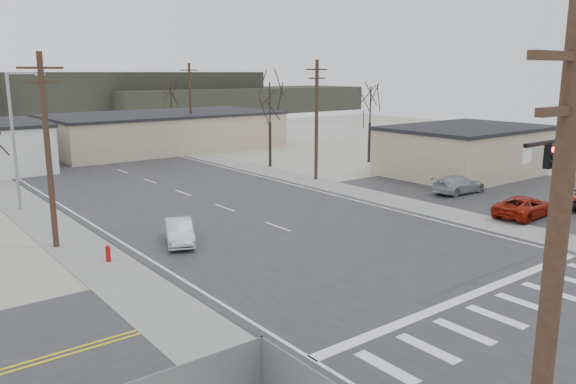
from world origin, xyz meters
The scene contains 25 objects.
ground centered at (0.00, 0.00, 0.00)m, with size 140.00×140.00×0.00m, color #BABBB6.
main_road centered at (0.00, 15.00, 0.02)m, with size 18.00×110.00×0.05m, color #28282A.
cross_road centered at (0.00, 0.00, 0.02)m, with size 90.00×10.00×0.04m, color #28282A.
parking_lot centered at (20.00, 6.00, 0.02)m, with size 18.00×20.00×0.03m, color #28282A.
sidewalk_left centered at (-10.60, 20.00, 0.03)m, with size 3.00×90.00×0.06m, color gray.
sidewalk_right centered at (10.60, 20.00, 0.03)m, with size 3.00×90.00×0.06m, color gray.
fire_hydrant centered at (-10.20, 8.00, 0.45)m, with size 0.24×0.24×0.87m.
yield_sign centered at (11.50, -3.50, 2.07)m, with size 0.80×0.80×2.35m.
building_right_far centered at (10.00, 44.00, 2.15)m, with size 26.30×14.30×4.30m.
building_lot centered at (24.00, 12.00, 2.16)m, with size 14.30×10.30×4.30m.
upole_left_a centered at (-11.50, -14.00, 5.22)m, with size 2.20×0.30×10.00m.
upole_left_b centered at (-11.50, 12.00, 5.22)m, with size 2.20×0.30×10.00m.
upole_right_a centered at (11.50, 18.00, 5.22)m, with size 2.20×0.30×10.00m.
upole_right_b centered at (11.50, 40.00, 5.22)m, with size 2.20×0.30×10.00m.
streetlight_main centered at (-10.80, 22.00, 5.09)m, with size 2.40×0.25×9.00m.
tree_right_mid centered at (12.50, 26.00, 5.93)m, with size 3.74×3.74×8.33m.
tree_right_far centered at (15.00, 52.00, 5.58)m, with size 3.52×3.52×7.84m.
tree_lot centered at (22.00, 22.00, 5.58)m, with size 3.52×3.52×7.84m.
hill_center centered at (15.00, 96.00, 4.50)m, with size 80.00×18.00×9.00m, color #333026.
hill_right centered at (50.00, 90.00, 2.75)m, with size 60.00×18.00×5.50m, color #333026.
sedan_crossing centered at (-6.08, 8.65, 0.68)m, with size 1.35×3.87×1.27m, color #B0B7BB.
car_far_a centered at (5.23, 49.29, 0.81)m, with size 2.13×5.25×1.52m, color black.
car_far_b centered at (-3.40, 47.07, 0.82)m, with size 1.83×4.56×1.55m, color black.
car_parked_red centered at (13.64, 0.33, 0.71)m, with size 2.24×4.86×1.35m, color maroon.
car_parked_silver centered at (16.44, 7.20, 0.70)m, with size 1.87×4.60×1.33m, color #91979B.
Camera 1 is at (-19.11, -17.66, 9.00)m, focal length 35.00 mm.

